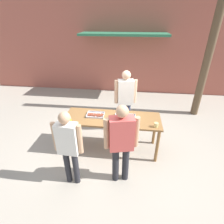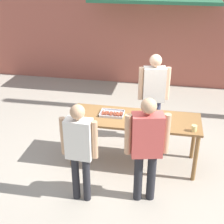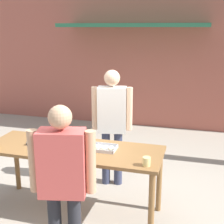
# 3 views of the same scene
# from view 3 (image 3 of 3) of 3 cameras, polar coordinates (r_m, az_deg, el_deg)

# --- Properties ---
(ground_plane) EXTENTS (24.00, 24.00, 0.00)m
(ground_plane) POSITION_cam_3_polar(r_m,az_deg,el_deg) (4.37, -6.71, -17.54)
(ground_plane) COLOR #A39989
(building_facade_back) EXTENTS (12.00, 1.11, 4.50)m
(building_facade_back) POSITION_cam_3_polar(r_m,az_deg,el_deg) (7.50, 4.75, 14.41)
(building_facade_back) COLOR #A85647
(building_facade_back) RESTS_ON ground
(serving_table) EXTENTS (2.23, 0.79, 0.90)m
(serving_table) POSITION_cam_3_polar(r_m,az_deg,el_deg) (4.00, -7.06, -7.94)
(serving_table) COLOR brown
(serving_table) RESTS_ON ground
(food_tray_sausages) EXTENTS (0.41, 0.30, 0.04)m
(food_tray_sausages) POSITION_cam_3_polar(r_m,az_deg,el_deg) (4.16, -11.94, -5.41)
(food_tray_sausages) COLOR silver
(food_tray_sausages) RESTS_ON serving_table
(food_tray_buns) EXTENTS (0.48, 0.24, 0.06)m
(food_tray_buns) POSITION_cam_3_polar(r_m,az_deg,el_deg) (3.89, -2.62, -6.47)
(food_tray_buns) COLOR silver
(food_tray_buns) RESTS_ON serving_table
(beer_cup) EXTENTS (0.09, 0.09, 0.10)m
(beer_cup) POSITION_cam_3_polar(r_m,az_deg,el_deg) (3.44, 6.33, -8.98)
(beer_cup) COLOR #DBC67A
(beer_cup) RESTS_ON serving_table
(person_server_behind_table) EXTENTS (0.59, 0.30, 1.77)m
(person_server_behind_table) POSITION_cam_3_polar(r_m,az_deg,el_deg) (4.60, 0.00, -1.07)
(person_server_behind_table) COLOR #333851
(person_server_behind_table) RESTS_ON ground
(person_customer_with_cup) EXTENTS (0.62, 0.33, 1.69)m
(person_customer_with_cup) POSITION_cam_3_polar(r_m,az_deg,el_deg) (3.04, -9.00, -11.46)
(person_customer_with_cup) COLOR #232328
(person_customer_with_cup) RESTS_ON ground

